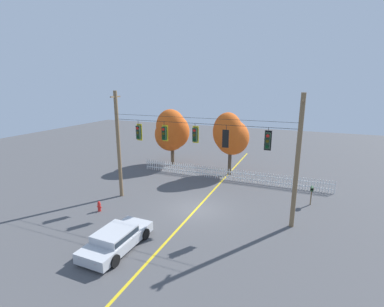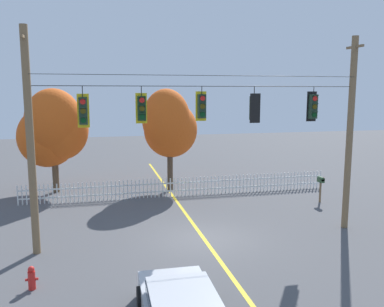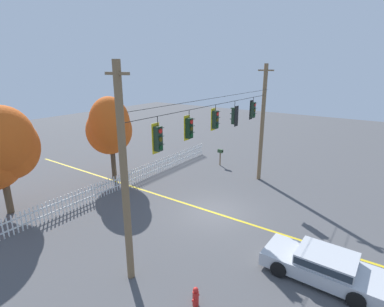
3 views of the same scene
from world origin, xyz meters
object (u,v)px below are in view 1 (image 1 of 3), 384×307
Objects in this scene: traffic_signal_northbound_secondary at (226,138)px; autumn_maple_near_fence at (172,131)px; roadside_mailbox at (312,190)px; traffic_signal_eastbound_side at (139,132)px; parked_car at (116,238)px; fire_hydrant at (99,206)px; autumn_maple_mid at (230,135)px; traffic_signal_northbound_primary at (195,135)px; traffic_signal_southbound_primary at (164,133)px; traffic_signal_westbound_side at (268,141)px.

autumn_maple_near_fence is (-8.73, 9.60, -1.57)m from traffic_signal_northbound_secondary.
traffic_signal_northbound_secondary reaches higher than roadside_mailbox.
traffic_signal_eastbound_side is at bearing 179.83° from traffic_signal_northbound_secondary.
parked_car is (2.40, -6.27, -4.70)m from traffic_signal_eastbound_side.
fire_hydrant is 15.49m from roadside_mailbox.
traffic_signal_eastbound_side reaches higher than roadside_mailbox.
traffic_signal_northbound_secondary is 1.95× the size of fire_hydrant.
autumn_maple_near_fence is 6.80m from autumn_maple_mid.
traffic_signal_northbound_primary is 0.22× the size of autumn_maple_near_fence.
traffic_signal_eastbound_side is at bearing 61.22° from fire_hydrant.
autumn_maple_near_fence is at bearing 172.55° from autumn_maple_mid.
autumn_maple_near_fence reaches higher than parked_car.
roadside_mailbox is (14.28, -5.63, -2.61)m from autumn_maple_near_fence.
traffic_signal_southbound_primary is at bearing 38.12° from fire_hydrant.
traffic_signal_southbound_primary is at bearing -158.59° from roadside_mailbox.
traffic_signal_northbound_secondary is (4.52, -0.02, -0.03)m from traffic_signal_southbound_primary.
fire_hydrant is at bearing 140.54° from parked_car.
traffic_signal_northbound_primary reaches higher than autumn_maple_mid.
traffic_signal_eastbound_side is 1.05× the size of traffic_signal_northbound_secondary.
traffic_signal_westbound_side is at bearing -40.15° from autumn_maple_near_fence.
traffic_signal_northbound_secondary is (2.17, -0.02, -0.09)m from traffic_signal_northbound_primary.
traffic_signal_eastbound_side is 4.49m from traffic_signal_northbound_primary.
traffic_signal_eastbound_side is at bearing -77.83° from autumn_maple_near_fence.
traffic_signal_eastbound_side reaches higher than fire_hydrant.
traffic_signal_northbound_primary is at bearing 179.50° from traffic_signal_northbound_secondary.
traffic_signal_northbound_primary is at bearing -55.62° from autumn_maple_near_fence.
traffic_signal_northbound_secondary is 0.23× the size of autumn_maple_near_fence.
traffic_signal_southbound_primary is at bearing -66.29° from autumn_maple_near_fence.
traffic_signal_westbound_side is at bearing 42.30° from parked_car.
traffic_signal_westbound_side is 6.48m from roadside_mailbox.
parked_car is (4.47, -15.85, -3.18)m from autumn_maple_near_fence.
roadside_mailbox is at bearing -32.22° from autumn_maple_mid.
traffic_signal_eastbound_side is at bearing -180.00° from traffic_signal_westbound_side.
traffic_signal_northbound_secondary reaches higher than autumn_maple_near_fence.
parked_car is (-2.09, -6.27, -4.84)m from traffic_signal_northbound_primary.
roadside_mailbox is (7.73, 3.95, -4.27)m from traffic_signal_northbound_primary.
traffic_signal_northbound_primary is 8.19m from parked_car.
autumn_maple_near_fence is at bearing 92.02° from fire_hydrant.
roadside_mailbox is (5.55, 3.97, -4.18)m from traffic_signal_northbound_secondary.
traffic_signal_eastbound_side is at bearing -118.25° from autumn_maple_mid.
traffic_signal_southbound_primary is 0.98× the size of roadside_mailbox.
traffic_signal_northbound_primary is (4.49, -0.00, 0.13)m from traffic_signal_eastbound_side.
traffic_signal_southbound_primary is 10.59m from autumn_maple_near_fence.
fire_hydrant is at bearing -141.88° from traffic_signal_southbound_primary.
traffic_signal_westbound_side is 9.95m from autumn_maple_mid.
traffic_signal_northbound_primary is at bearing -179.99° from traffic_signal_westbound_side.
autumn_maple_mid is (6.74, -0.88, 0.19)m from autumn_maple_near_fence.
traffic_signal_westbound_side is (2.63, 0.02, 0.04)m from traffic_signal_northbound_secondary.
autumn_maple_near_fence is 1.39× the size of parked_car.
traffic_signal_northbound_secondary is 2.63m from traffic_signal_westbound_side.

